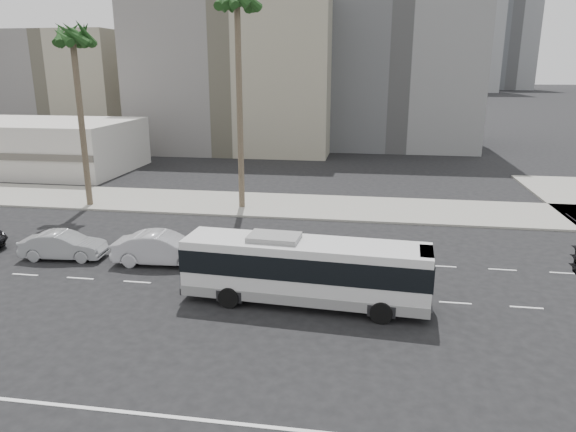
% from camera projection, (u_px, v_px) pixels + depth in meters
% --- Properties ---
extents(ground, '(700.00, 700.00, 0.00)m').
position_uv_depth(ground, '(257.00, 290.00, 24.53)').
color(ground, black).
rests_on(ground, ground).
extents(sidewalk_north, '(120.00, 7.00, 0.15)m').
position_uv_depth(sidewalk_north, '(301.00, 206.00, 39.24)').
color(sidewalk_north, gray).
rests_on(sidewalk_north, ground).
extents(commercial_low, '(22.00, 12.16, 5.00)m').
position_uv_depth(commercial_low, '(23.00, 145.00, 53.07)').
color(commercial_low, beige).
rests_on(commercial_low, ground).
extents(midrise_beige_west, '(24.00, 18.00, 18.00)m').
position_uv_depth(midrise_beige_west, '(239.00, 77.00, 66.65)').
color(midrise_beige_west, gray).
rests_on(midrise_beige_west, ground).
extents(midrise_gray_center, '(20.00, 20.00, 26.00)m').
position_uv_depth(midrise_gray_center, '(398.00, 45.00, 69.19)').
color(midrise_gray_center, '#5D5E60').
rests_on(midrise_gray_center, ground).
extents(midrise_beige_far, '(18.00, 16.00, 15.00)m').
position_uv_depth(midrise_beige_far, '(74.00, 87.00, 75.73)').
color(midrise_beige_far, gray).
rests_on(midrise_beige_far, ground).
extents(civic_tower, '(42.00, 42.00, 129.00)m').
position_uv_depth(civic_tower, '(362.00, 7.00, 251.80)').
color(civic_tower, beige).
rests_on(civic_tower, ground).
extents(highrise_right, '(26.00, 26.00, 70.00)m').
position_uv_depth(highrise_right, '(470.00, 9.00, 226.75)').
color(highrise_right, slate).
rests_on(highrise_right, ground).
extents(highrise_far, '(22.00, 22.00, 60.00)m').
position_uv_depth(highrise_far, '(511.00, 26.00, 252.85)').
color(highrise_far, slate).
rests_on(highrise_far, ground).
extents(city_bus, '(10.88, 3.11, 3.09)m').
position_uv_depth(city_bus, '(305.00, 269.00, 22.75)').
color(city_bus, silver).
rests_on(city_bus, ground).
extents(car_a, '(2.10, 5.27, 1.70)m').
position_uv_depth(car_a, '(163.00, 248.00, 27.65)').
color(car_a, '#BBBAC1').
rests_on(car_a, ground).
extents(car_b, '(1.95, 4.63, 1.49)m').
position_uv_depth(car_b, '(64.00, 245.00, 28.45)').
color(car_b, '#97999C').
rests_on(car_b, ground).
extents(palm_near, '(4.65, 4.65, 15.68)m').
position_uv_depth(palm_near, '(237.00, 4.00, 35.01)').
color(palm_near, brown).
rests_on(palm_near, ground).
extents(palm_mid, '(4.29, 4.29, 13.27)m').
position_uv_depth(palm_mid, '(73.00, 40.00, 36.22)').
color(palm_mid, brown).
rests_on(palm_mid, ground).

